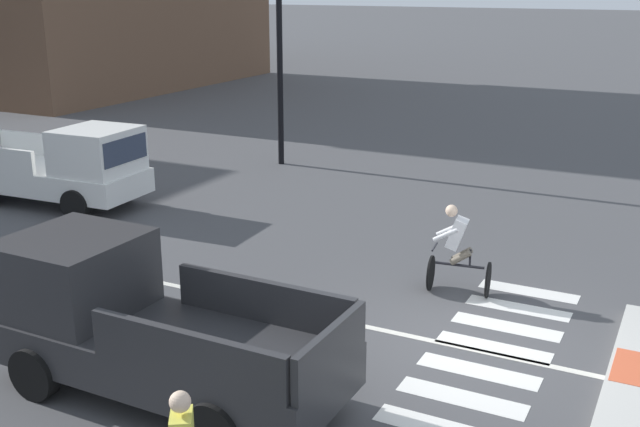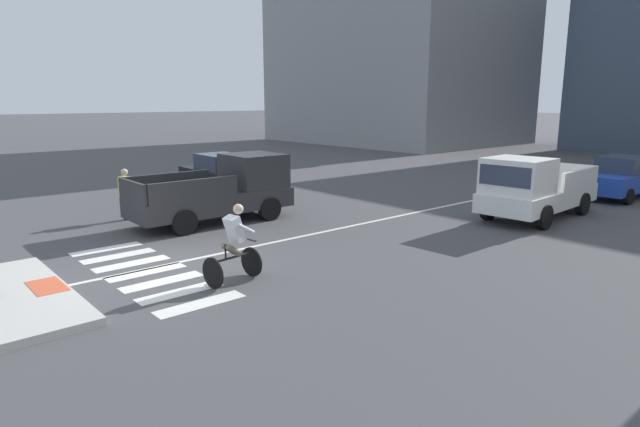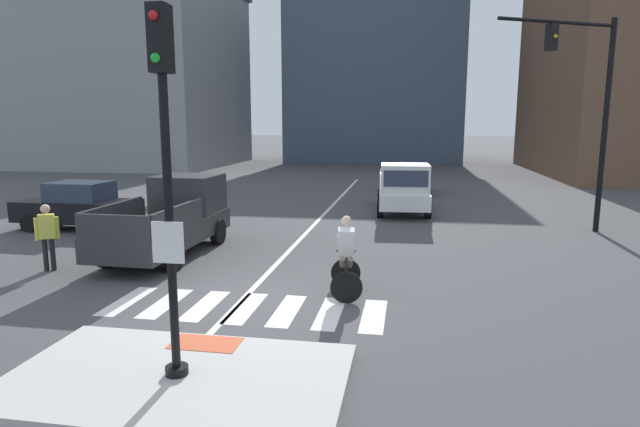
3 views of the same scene
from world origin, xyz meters
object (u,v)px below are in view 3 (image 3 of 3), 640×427
at_px(traffic_light_mast, 588,96).
at_px(pedestrian_at_curb_left, 47,232).
at_px(cyclist, 346,254).
at_px(pickup_truck_charcoal_westbound_near, 173,218).
at_px(signal_pole, 166,162).
at_px(car_blue_eastbound_distant, 411,178).
at_px(car_black_cross_left, 79,206).
at_px(pickup_truck_white_eastbound_far, 403,189).

distance_m(traffic_light_mast, pedestrian_at_curb_left, 16.37).
bearing_deg(cyclist, pickup_truck_charcoal_westbound_near, 151.14).
relative_size(signal_pole, traffic_light_mast, 0.71).
relative_size(traffic_light_mast, car_blue_eastbound_distant, 1.68).
xyz_separation_m(signal_pole, pedestrian_at_curb_left, (-5.61, 4.88, -2.13)).
relative_size(traffic_light_mast, pickup_truck_charcoal_westbound_near, 1.35).
bearing_deg(car_black_cross_left, traffic_light_mast, 7.50).
distance_m(car_black_cross_left, cyclist, 11.33).
bearing_deg(traffic_light_mast, cyclist, -131.93).
relative_size(car_blue_eastbound_distant, pickup_truck_charcoal_westbound_near, 0.80).
relative_size(traffic_light_mast, car_black_cross_left, 1.67).
distance_m(pickup_truck_white_eastbound_far, cyclist, 10.65).
bearing_deg(pedestrian_at_curb_left, pickup_truck_charcoal_westbound_near, 47.54).
xyz_separation_m(signal_pole, cyclist, (1.86, 4.33, -2.24)).
relative_size(pickup_truck_white_eastbound_far, pickup_truck_charcoal_westbound_near, 1.02).
bearing_deg(car_blue_eastbound_distant, pickup_truck_charcoal_westbound_near, -115.32).
bearing_deg(signal_pole, pickup_truck_charcoal_westbound_near, 115.40).
bearing_deg(pedestrian_at_curb_left, cyclist, -4.24).
xyz_separation_m(pickup_truck_white_eastbound_far, cyclist, (-1.04, -10.60, -0.11)).
relative_size(car_black_cross_left, pedestrian_at_curb_left, 2.48).
distance_m(car_black_cross_left, pickup_truck_charcoal_westbound_near, 5.28).
distance_m(signal_pole, pickup_truck_white_eastbound_far, 15.36).
bearing_deg(pickup_truck_white_eastbound_far, cyclist, -95.62).
bearing_deg(pickup_truck_charcoal_westbound_near, cyclist, -28.86).
height_order(car_black_cross_left, pickup_truck_charcoal_westbound_near, pickup_truck_charcoal_westbound_near).
xyz_separation_m(pickup_truck_white_eastbound_far, pedestrian_at_curb_left, (-8.51, -10.05, 0.00)).
height_order(car_blue_eastbound_distant, pickup_truck_charcoal_westbound_near, pickup_truck_charcoal_westbound_near).
relative_size(signal_pole, pedestrian_at_curb_left, 2.95).
bearing_deg(pickup_truck_white_eastbound_far, signal_pole, -101.00).
bearing_deg(pickup_truck_charcoal_westbound_near, signal_pole, -64.60).
distance_m(signal_pole, pedestrian_at_curb_left, 7.74).
bearing_deg(pedestrian_at_curb_left, traffic_light_mast, 26.31).
relative_size(signal_pole, car_blue_eastbound_distant, 1.20).
height_order(signal_pole, car_blue_eastbound_distant, signal_pole).
bearing_deg(traffic_light_mast, pedestrian_at_curb_left, -153.69).
xyz_separation_m(signal_pole, car_blue_eastbound_distant, (3.21, 21.31, -2.30)).
height_order(signal_pole, traffic_light_mast, traffic_light_mast).
height_order(car_blue_eastbound_distant, pickup_truck_white_eastbound_far, pickup_truck_white_eastbound_far).
distance_m(signal_pole, cyclist, 5.22).
xyz_separation_m(car_black_cross_left, pedestrian_at_curb_left, (2.48, -4.88, 0.17)).
distance_m(car_blue_eastbound_distant, cyclist, 17.04).
bearing_deg(pedestrian_at_curb_left, pickup_truck_white_eastbound_far, 49.73).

